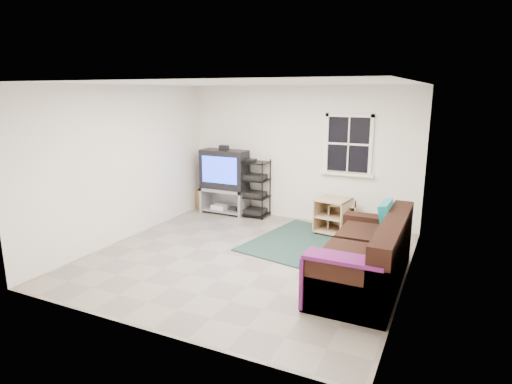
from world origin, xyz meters
The scene contains 8 objects.
room centered at (0.95, 2.27, 1.48)m, with size 4.60×4.62×4.60m.
tv_unit centered at (-1.53, 2.04, 0.78)m, with size 0.97×0.48×1.42m.
av_rack centered at (-0.87, 2.07, 0.51)m, with size 0.58×0.43×1.17m.
side_table_left centered at (0.88, 1.73, 0.34)m, with size 0.61×0.61×0.64m.
side_table_right centered at (0.97, 1.93, 0.31)m, with size 0.56×0.56×0.55m.
sofa centered at (1.83, -0.15, 0.35)m, with size 0.97×2.20×1.01m.
shag_rug centered at (0.55, 1.01, 0.01)m, with size 1.47×2.02×0.02m, color black.
paper_bag centered at (-2.16, 2.16, 0.20)m, with size 0.28×0.18×0.39m, color #A37A49.
Camera 1 is at (2.78, -5.51, 2.50)m, focal length 30.00 mm.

